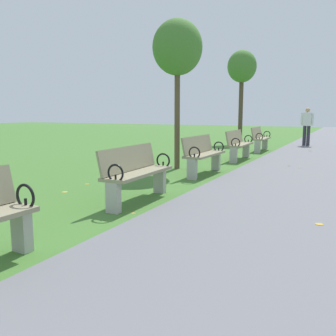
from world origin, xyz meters
name	(u,v)px	position (x,y,z in m)	size (l,w,h in m)	color
paved_walkway	(321,146)	(1.38, 18.00, 0.01)	(2.75, 44.00, 0.02)	slate
park_bench_3	(136,172)	(-0.50, 5.99, 0.49)	(0.51, 1.61, 0.90)	gray
park_bench_4	(203,154)	(-0.50, 8.92, 0.49)	(0.49, 1.61, 0.90)	gray
park_bench_5	(239,144)	(-0.50, 11.88, 0.49)	(0.50, 1.61, 0.90)	gray
park_bench_6	(260,138)	(-0.50, 14.74, 0.49)	(0.53, 1.62, 0.90)	gray
tree_1	(177,49)	(-1.43, 9.45, 3.00)	(1.24, 1.24, 3.72)	brown
tree_2	(242,68)	(-2.23, 18.09, 3.47)	(1.34, 1.34, 4.30)	#4C3D2D
pedestrian_walking	(307,124)	(0.79, 17.79, 0.93)	(0.53, 0.23, 1.62)	#2D2D38
scattered_leaves	(205,175)	(-0.37, 8.74, 0.01)	(4.86, 16.93, 0.02)	gold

